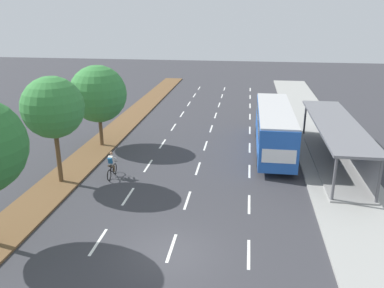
{
  "coord_description": "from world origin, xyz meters",
  "views": [
    {
      "loc": [
        3.11,
        -14.87,
        10.34
      ],
      "look_at": [
        -0.64,
        11.69,
        1.2
      ],
      "focal_mm": 37.08,
      "sensor_mm": 36.0,
      "label": 1
    }
  ],
  "objects_px": {
    "bus_shelter": "(339,139)",
    "median_tree_second": "(53,108)",
    "bus": "(274,125)",
    "cyclist": "(112,166)",
    "median_tree_third": "(98,94)"
  },
  "relations": [
    {
      "from": "median_tree_third",
      "to": "bus_shelter",
      "type": "bearing_deg",
      "value": -4.35
    },
    {
      "from": "bus",
      "to": "median_tree_third",
      "type": "height_order",
      "value": "median_tree_third"
    },
    {
      "from": "bus",
      "to": "cyclist",
      "type": "distance_m",
      "value": 12.51
    },
    {
      "from": "bus",
      "to": "median_tree_third",
      "type": "relative_size",
      "value": 1.8
    },
    {
      "from": "bus_shelter",
      "to": "bus",
      "type": "bearing_deg",
      "value": 154.2
    },
    {
      "from": "cyclist",
      "to": "median_tree_second",
      "type": "height_order",
      "value": "median_tree_second"
    },
    {
      "from": "bus",
      "to": "median_tree_second",
      "type": "relative_size",
      "value": 1.72
    },
    {
      "from": "bus_shelter",
      "to": "median_tree_second",
      "type": "height_order",
      "value": "median_tree_second"
    },
    {
      "from": "median_tree_second",
      "to": "median_tree_third",
      "type": "distance_m",
      "value": 7.12
    },
    {
      "from": "cyclist",
      "to": "bus",
      "type": "bearing_deg",
      "value": 31.65
    },
    {
      "from": "bus",
      "to": "median_tree_second",
      "type": "xyz_separation_m",
      "value": [
        -13.47,
        -7.82,
        2.77
      ]
    },
    {
      "from": "bus_shelter",
      "to": "median_tree_third",
      "type": "xyz_separation_m",
      "value": [
        -17.69,
        1.34,
        2.35
      ]
    },
    {
      "from": "median_tree_third",
      "to": "median_tree_second",
      "type": "bearing_deg",
      "value": -90.49
    },
    {
      "from": "median_tree_second",
      "to": "median_tree_third",
      "type": "relative_size",
      "value": 1.05
    },
    {
      "from": "cyclist",
      "to": "median_tree_second",
      "type": "distance_m",
      "value": 5.14
    }
  ]
}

